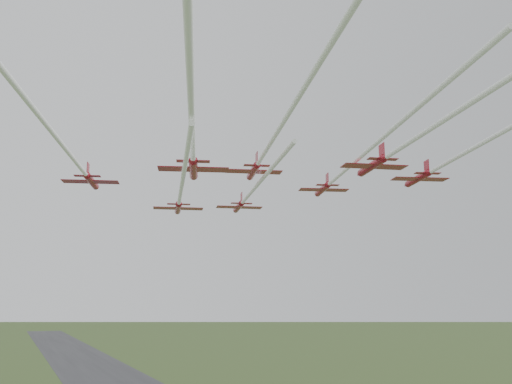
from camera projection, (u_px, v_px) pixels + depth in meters
name	position (u px, v px, depth m)	size (l,w,h in m)	color
runway	(100.00, 373.00, 265.58)	(38.00, 900.00, 0.04)	#2F2F31
jet_lead	(248.00, 195.00, 101.34)	(15.88, 52.55, 2.70)	maroon
jet_row2_left	(180.00, 194.00, 86.87)	(16.31, 52.88, 2.56)	maroon
jet_row2_right	(351.00, 165.00, 84.71)	(22.65, 65.61, 2.64)	maroon
jet_row3_left	(76.00, 162.00, 72.98)	(17.22, 49.03, 2.46)	maroon
jet_row3_mid	(269.00, 145.00, 73.34)	(18.53, 57.86, 2.58)	maroon
jet_row3_right	(457.00, 157.00, 77.30)	(19.54, 54.52, 2.63)	maroon
jet_row4_left	(192.00, 134.00, 59.28)	(21.70, 59.80, 2.74)	maroon
jet_row4_right	(417.00, 137.00, 67.68)	(17.80, 59.20, 2.79)	maroon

